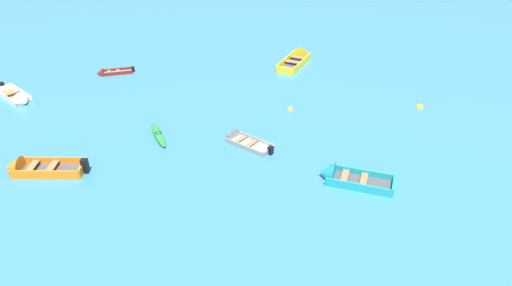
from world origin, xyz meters
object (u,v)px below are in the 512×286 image
(rowboat_white_outer_right, at_px, (19,99))
(mooring_buoy_outer_edge, at_px, (290,110))
(rowboat_orange_back_row_center, at_px, (32,168))
(rowboat_grey_cluster_outer, at_px, (239,139))
(rowboat_yellow_near_left, at_px, (299,58))
(rowboat_turquoise_midfield_right, at_px, (341,177))
(mooring_buoy_near_foreground, at_px, (420,107))
(rowboat_maroon_back_row_right, at_px, (108,73))
(kayak_green_outer_left, at_px, (158,135))

(rowboat_white_outer_right, distance_m, mooring_buoy_outer_edge, 18.33)
(mooring_buoy_outer_edge, bearing_deg, rowboat_orange_back_row_center, -150.45)
(rowboat_grey_cluster_outer, relative_size, rowboat_yellow_near_left, 0.69)
(rowboat_orange_back_row_center, relative_size, rowboat_white_outer_right, 1.27)
(rowboat_grey_cluster_outer, distance_m, rowboat_turquoise_midfield_right, 6.61)
(rowboat_white_outer_right, distance_m, mooring_buoy_near_foreground, 26.87)
(rowboat_grey_cluster_outer, xyz_separation_m, rowboat_maroon_back_row_right, (-10.65, 9.58, -0.03))
(rowboat_grey_cluster_outer, height_order, rowboat_white_outer_right, rowboat_white_outer_right)
(rowboat_maroon_back_row_right, relative_size, mooring_buoy_outer_edge, 7.43)
(mooring_buoy_outer_edge, bearing_deg, rowboat_grey_cluster_outer, -126.43)
(rowboat_yellow_near_left, xyz_separation_m, mooring_buoy_near_foreground, (7.68, -8.04, -0.24))
(rowboat_white_outer_right, bearing_deg, rowboat_turquoise_midfield_right, -22.10)
(kayak_green_outer_left, xyz_separation_m, rowboat_grey_cluster_outer, (4.76, -0.34, 0.01))
(kayak_green_outer_left, bearing_deg, mooring_buoy_outer_edge, 26.08)
(rowboat_yellow_near_left, distance_m, mooring_buoy_near_foreground, 11.12)
(rowboat_white_outer_right, bearing_deg, rowboat_orange_back_row_center, -60.51)
(kayak_green_outer_left, distance_m, mooring_buoy_outer_edge, 8.74)
(rowboat_grey_cluster_outer, bearing_deg, rowboat_yellow_near_left, 72.94)
(kayak_green_outer_left, relative_size, mooring_buoy_outer_edge, 7.67)
(rowboat_maroon_back_row_right, bearing_deg, mooring_buoy_near_foreground, -12.02)
(kayak_green_outer_left, height_order, mooring_buoy_outer_edge, kayak_green_outer_left)
(rowboat_yellow_near_left, distance_m, rowboat_white_outer_right, 20.84)
(rowboat_white_outer_right, xyz_separation_m, mooring_buoy_near_foreground, (26.87, 0.10, -0.18))
(rowboat_grey_cluster_outer, distance_m, rowboat_orange_back_row_center, 11.13)
(rowboat_white_outer_right, bearing_deg, kayak_green_outer_left, -22.76)
(rowboat_yellow_near_left, height_order, mooring_buoy_outer_edge, rowboat_yellow_near_left)
(kayak_green_outer_left, xyz_separation_m, rowboat_orange_back_row_center, (-5.79, -3.89, 0.10))
(rowboat_turquoise_midfield_right, distance_m, mooring_buoy_outer_edge, 8.23)
(rowboat_turquoise_midfield_right, xyz_separation_m, rowboat_orange_back_row_center, (-16.04, 0.13, 0.03))
(rowboat_maroon_back_row_right, xyz_separation_m, rowboat_orange_back_row_center, (0.10, -13.13, 0.11))
(rowboat_maroon_back_row_right, height_order, rowboat_turquoise_midfield_right, rowboat_turquoise_midfield_right)
(rowboat_grey_cluster_outer, bearing_deg, rowboat_maroon_back_row_right, 138.03)
(rowboat_grey_cluster_outer, distance_m, mooring_buoy_near_foreground, 12.60)
(rowboat_maroon_back_row_right, relative_size, mooring_buoy_near_foreground, 6.08)
(rowboat_yellow_near_left, height_order, rowboat_orange_back_row_center, rowboat_yellow_near_left)
(rowboat_yellow_near_left, height_order, mooring_buoy_near_foreground, rowboat_yellow_near_left)
(rowboat_yellow_near_left, bearing_deg, mooring_buoy_outer_edge, -95.66)
(rowboat_grey_cluster_outer, relative_size, rowboat_maroon_back_row_right, 1.12)
(rowboat_grey_cluster_outer, bearing_deg, kayak_green_outer_left, 175.86)
(rowboat_white_outer_right, bearing_deg, rowboat_maroon_back_row_right, 46.61)
(rowboat_maroon_back_row_right, distance_m, rowboat_turquoise_midfield_right, 20.89)
(kayak_green_outer_left, relative_size, rowboat_orange_back_row_center, 0.67)
(rowboat_grey_cluster_outer, relative_size, rowboat_orange_back_row_center, 0.73)
(kayak_green_outer_left, relative_size, rowboat_turquoise_midfield_right, 0.73)
(rowboat_white_outer_right, height_order, mooring_buoy_outer_edge, rowboat_white_outer_right)
(rowboat_orange_back_row_center, bearing_deg, kayak_green_outer_left, 33.89)
(rowboat_maroon_back_row_right, bearing_deg, rowboat_grey_cluster_outer, -41.97)
(rowboat_white_outer_right, bearing_deg, mooring_buoy_near_foreground, 0.21)
(rowboat_yellow_near_left, height_order, rowboat_turquoise_midfield_right, rowboat_yellow_near_left)
(rowboat_white_outer_right, bearing_deg, rowboat_yellow_near_left, 22.98)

